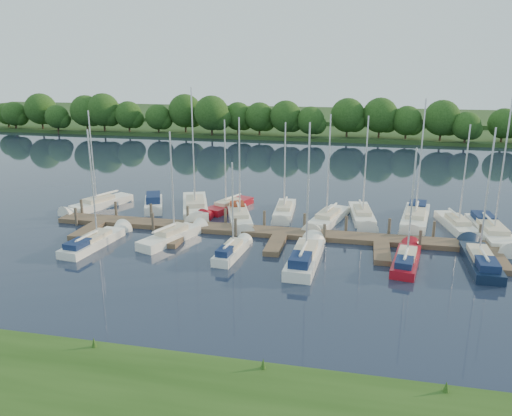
% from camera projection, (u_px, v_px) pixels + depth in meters
% --- Properties ---
extents(ground, '(260.00, 260.00, 0.00)m').
position_uv_depth(ground, '(262.00, 273.00, 33.78)').
color(ground, '#1B2336').
rests_on(ground, ground).
extents(dock, '(40.00, 6.00, 0.40)m').
position_uv_depth(dock, '(280.00, 235.00, 40.58)').
color(dock, brown).
rests_on(dock, ground).
extents(mooring_pilings, '(38.24, 2.84, 2.00)m').
position_uv_depth(mooring_pilings, '(283.00, 227.00, 41.53)').
color(mooring_pilings, '#473D33').
rests_on(mooring_pilings, ground).
extents(far_shore, '(180.00, 30.00, 0.60)m').
position_uv_depth(far_shore, '(334.00, 130.00, 104.09)').
color(far_shore, '#1E3C17').
rests_on(far_shore, ground).
extents(distant_hill, '(220.00, 40.00, 1.40)m').
position_uv_depth(distant_hill, '(341.00, 117.00, 127.44)').
color(distant_hill, '#324E22').
rests_on(distant_hill, ground).
extents(treeline, '(146.39, 9.86, 8.31)m').
position_uv_depth(treeline, '(355.00, 118.00, 89.85)').
color(treeline, '#38281C').
rests_on(treeline, ground).
extents(sailboat_n_0, '(4.13, 7.60, 9.86)m').
position_uv_depth(sailboat_n_0, '(99.00, 205.00, 49.10)').
color(sailboat_n_0, white).
rests_on(sailboat_n_0, ground).
extents(motorboat, '(3.47, 5.81, 1.62)m').
position_uv_depth(motorboat, '(154.00, 204.00, 49.16)').
color(motorboat, white).
rests_on(motorboat, ground).
extents(sailboat_n_2, '(4.93, 9.52, 12.07)m').
position_uv_depth(sailboat_n_2, '(195.00, 208.00, 48.04)').
color(sailboat_n_2, white).
rests_on(sailboat_n_2, ground).
extents(sailboat_n_3, '(3.72, 7.02, 9.02)m').
position_uv_depth(sailboat_n_3, '(227.00, 207.00, 48.38)').
color(sailboat_n_3, maroon).
rests_on(sailboat_n_3, ground).
extents(sailboat_n_4, '(3.84, 7.57, 9.67)m').
position_uv_depth(sailboat_n_4, '(240.00, 218.00, 44.84)').
color(sailboat_n_4, white).
rests_on(sailboat_n_4, ground).
extents(sailboat_n_5, '(2.02, 7.04, 8.94)m').
position_uv_depth(sailboat_n_5, '(284.00, 211.00, 46.99)').
color(sailboat_n_5, white).
rests_on(sailboat_n_5, ground).
extents(sailboat_n_6, '(3.47, 7.89, 9.96)m').
position_uv_depth(sailboat_n_6, '(327.00, 220.00, 44.45)').
color(sailboat_n_6, white).
rests_on(sailboat_n_6, ground).
extents(sailboat_n_7, '(2.65, 7.71, 9.70)m').
position_uv_depth(sailboat_n_7, '(362.00, 216.00, 45.51)').
color(sailboat_n_7, white).
rests_on(sailboat_n_7, ground).
extents(sailboat_n_8, '(3.23, 9.01, 11.27)m').
position_uv_depth(sailboat_n_8, '(415.00, 219.00, 44.61)').
color(sailboat_n_8, white).
rests_on(sailboat_n_8, ground).
extents(sailboat_n_9, '(2.91, 7.34, 9.33)m').
position_uv_depth(sailboat_n_9, '(457.00, 226.00, 42.68)').
color(sailboat_n_9, white).
rests_on(sailboat_n_9, ground).
extents(sailboat_n_10, '(2.80, 9.37, 11.73)m').
position_uv_depth(sailboat_n_10, '(492.00, 233.00, 40.80)').
color(sailboat_n_10, white).
rests_on(sailboat_n_10, ground).
extents(sailboat_s_0, '(2.47, 7.40, 9.31)m').
position_uv_depth(sailboat_s_0, '(95.00, 242.00, 38.82)').
color(sailboat_s_0, white).
rests_on(sailboat_s_0, ground).
extents(sailboat_s_1, '(3.60, 6.94, 9.14)m').
position_uv_depth(sailboat_s_1, '(172.00, 237.00, 39.88)').
color(sailboat_s_1, white).
rests_on(sailboat_s_1, ground).
extents(sailboat_s_2, '(1.74, 5.55, 7.29)m').
position_uv_depth(sailboat_s_2, '(232.00, 252.00, 36.69)').
color(sailboat_s_2, white).
rests_on(sailboat_s_2, ground).
extents(sailboat_s_3, '(2.16, 7.98, 10.37)m').
position_uv_depth(sailboat_s_3, '(305.00, 259.00, 35.37)').
color(sailboat_s_3, white).
rests_on(sailboat_s_3, ground).
extents(sailboat_s_4, '(2.50, 6.75, 8.58)m').
position_uv_depth(sailboat_s_4, '(406.00, 260.00, 35.13)').
color(sailboat_s_4, maroon).
rests_on(sailboat_s_4, ground).
extents(sailboat_s_5, '(1.86, 7.78, 9.98)m').
position_uv_depth(sailboat_s_5, '(480.00, 261.00, 35.04)').
color(sailboat_s_5, black).
rests_on(sailboat_s_5, ground).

